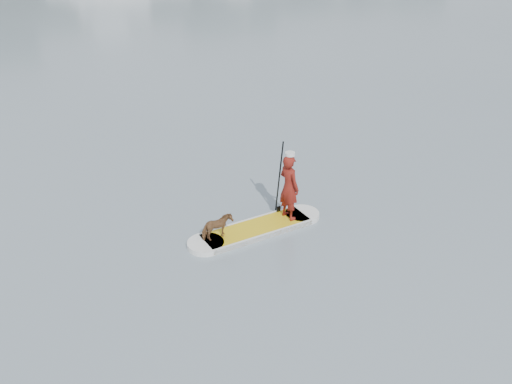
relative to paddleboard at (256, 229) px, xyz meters
name	(u,v)px	position (x,y,z in m)	size (l,w,h in m)	color
ground	(260,246)	(-0.13, -0.58, -0.06)	(140.00, 140.00, 0.00)	slate
paddleboard	(256,229)	(0.00, 0.00, 0.00)	(3.27, 1.17, 0.12)	gold
paddler	(289,187)	(0.85, 0.13, 0.84)	(0.57, 0.37, 1.55)	maroon
white_cap	(290,154)	(0.85, 0.13, 1.65)	(0.22, 0.22, 0.07)	silver
dog	(217,227)	(-0.95, -0.14, 0.34)	(0.30, 0.67, 0.57)	brown
paddle	(279,186)	(0.74, 0.44, 0.74)	(0.10, 0.30, 2.00)	black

